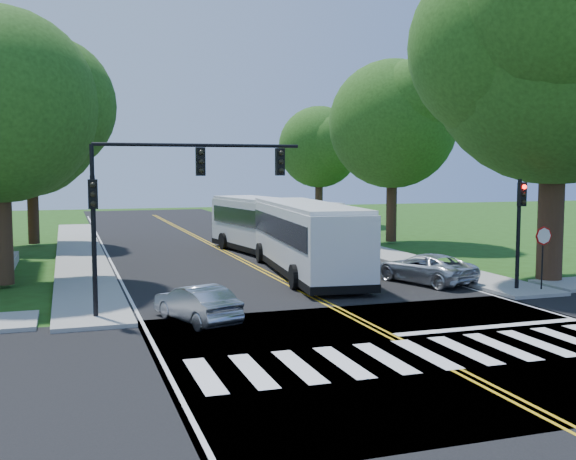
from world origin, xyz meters
name	(u,v)px	position (x,y,z in m)	size (l,w,h in m)	color
ground	(416,350)	(0.00, 0.00, 0.00)	(140.00, 140.00, 0.00)	#204210
road	(247,263)	(0.00, 18.00, 0.01)	(14.00, 96.00, 0.01)	black
cross_road	(416,349)	(0.00, 0.00, 0.01)	(60.00, 12.00, 0.01)	black
center_line	(230,254)	(0.00, 22.00, 0.01)	(0.36, 70.00, 0.01)	gold
edge_line_w	(109,259)	(-6.80, 22.00, 0.01)	(0.12, 70.00, 0.01)	silver
edge_line_e	(337,249)	(6.80, 22.00, 0.01)	(0.12, 70.00, 0.01)	silver
crosswalk	(425,354)	(0.00, -0.50, 0.02)	(12.60, 3.00, 0.01)	silver
stop_bar	(490,327)	(3.50, 1.60, 0.02)	(6.60, 0.40, 0.01)	silver
sidewalk_nw	(80,252)	(-8.30, 25.00, 0.07)	(2.60, 40.00, 0.15)	gray
sidewalk_ne	(341,242)	(8.30, 25.00, 0.07)	(2.60, 40.00, 0.15)	gray
tree_ne_big	(556,59)	(11.00, 8.00, 9.62)	(10.80, 10.80, 14.91)	black
tree_west_far	(31,137)	(-11.00, 30.00, 7.00)	(7.60, 7.60, 10.67)	black
tree_east_mid	(393,124)	(11.50, 24.00, 7.86)	(8.40, 8.40, 11.93)	black
tree_east_far	(319,147)	(12.50, 40.00, 6.86)	(7.20, 7.20, 10.34)	black
signal_nw	(166,186)	(-5.86, 6.43, 4.38)	(7.15, 0.46, 5.66)	black
signal_ne	(520,219)	(8.20, 6.44, 2.96)	(0.30, 0.46, 4.40)	black
stop_sign	(543,243)	(9.00, 5.98, 2.03)	(0.76, 0.08, 2.53)	black
bus_lead	(305,237)	(1.66, 13.55, 1.78)	(4.16, 13.14, 3.35)	silver
bus_follow	(271,226)	(2.10, 20.58, 1.72)	(4.40, 12.73, 3.23)	silver
hatchback	(197,304)	(-5.11, 5.17, 0.62)	(1.29, 3.71, 1.22)	#A5A7AC
suv	(425,268)	(5.75, 9.52, 0.66)	(2.13, 4.63, 1.29)	silver
dark_sedan	(340,247)	(5.32, 18.12, 0.63)	(1.73, 4.26, 1.24)	black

